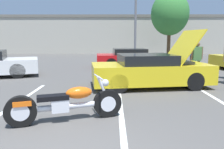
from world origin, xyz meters
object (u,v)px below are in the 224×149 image
at_px(motorcycle, 66,104).
at_px(light_pole, 137,12).
at_px(spectator_far_lot, 197,57).
at_px(tree_background, 170,14).
at_px(parked_car_mid_row, 132,58).
at_px(spectator_midground, 193,52).
at_px(show_car_hood_open, 151,70).

bearing_deg(motorcycle, light_pole, 59.29).
distance_m(light_pole, spectator_far_lot, 8.69).
bearing_deg(tree_background, spectator_far_lot, -97.64).
distance_m(parked_car_mid_row, spectator_midground, 3.58).
height_order(motorcycle, parked_car_mid_row, parked_car_mid_row).
xyz_separation_m(light_pole, motorcycle, (-2.82, -13.27, -3.41)).
bearing_deg(tree_background, show_car_hood_open, -106.47).
height_order(show_car_hood_open, spectator_midground, show_car_hood_open).
bearing_deg(spectator_midground, motorcycle, -125.15).
bearing_deg(tree_background, spectator_midground, -95.14).
relative_size(show_car_hood_open, parked_car_mid_row, 0.99).
distance_m(tree_background, spectator_midground, 9.25).
bearing_deg(parked_car_mid_row, spectator_far_lot, -59.27).
xyz_separation_m(tree_background, spectator_far_lot, (-1.50, -11.16, -3.05)).
bearing_deg(spectator_far_lot, spectator_midground, 73.77).
distance_m(show_car_hood_open, spectator_midground, 5.27).
bearing_deg(parked_car_mid_row, spectator_midground, -25.23).
xyz_separation_m(motorcycle, show_car_hood_open, (2.38, 3.45, 0.21)).
bearing_deg(show_car_hood_open, light_pole, 79.20).
relative_size(spectator_midground, spectator_far_lot, 1.06).
bearing_deg(parked_car_mid_row, light_pole, 76.42).
xyz_separation_m(motorcycle, spectator_far_lot, (4.73, 5.28, 0.57)).
bearing_deg(spectator_far_lot, motorcycle, -131.83).
relative_size(light_pole, motorcycle, 2.87).
relative_size(light_pole, spectator_far_lot, 4.23).
distance_m(show_car_hood_open, spectator_far_lot, 3.00).
relative_size(show_car_hood_open, spectator_far_lot, 2.75).
distance_m(motorcycle, spectator_midground, 9.47).
relative_size(tree_background, show_car_hood_open, 1.35).
height_order(show_car_hood_open, parked_car_mid_row, show_car_hood_open).
height_order(light_pole, parked_car_mid_row, light_pole).
height_order(light_pole, show_car_hood_open, light_pole).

